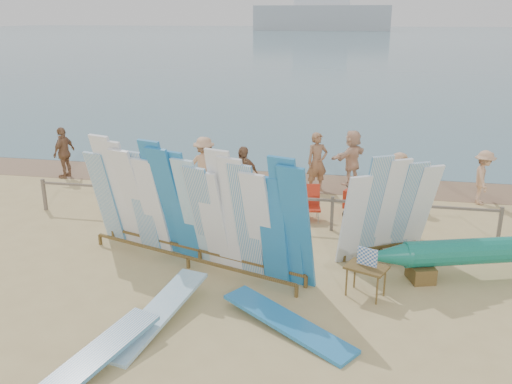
% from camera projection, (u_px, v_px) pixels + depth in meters
% --- Properties ---
extents(ground, '(160.00, 160.00, 0.00)m').
position_uv_depth(ground, '(227.00, 276.00, 11.40)').
color(ground, tan).
rests_on(ground, ground).
extents(ocean, '(320.00, 240.00, 0.02)m').
position_uv_depth(ocean, '(354.00, 37.00, 130.77)').
color(ocean, '#446A79').
rests_on(ocean, ground).
extents(wet_sand_strip, '(40.00, 2.60, 0.01)m').
position_uv_depth(wet_sand_strip, '(279.00, 179.00, 18.11)').
color(wet_sand_strip, '#86664B').
rests_on(wet_sand_strip, ground).
extents(distant_ship, '(45.00, 8.00, 14.00)m').
position_uv_depth(distant_ship, '(322.00, 14.00, 179.77)').
color(distant_ship, '#999EA3').
rests_on(distant_ship, ocean).
extents(fence, '(12.08, 0.08, 0.90)m').
position_uv_depth(fence, '(255.00, 202.00, 14.00)').
color(fence, '#726456').
rests_on(fence, ground).
extents(main_surfboard_rack, '(5.48, 2.42, 2.80)m').
position_uv_depth(main_surfboard_rack, '(193.00, 211.00, 11.55)').
color(main_surfboard_rack, brown).
rests_on(main_surfboard_rack, ground).
extents(side_surfboard_rack, '(2.21, 1.62, 2.52)m').
position_uv_depth(side_surfboard_rack, '(389.00, 212.00, 11.81)').
color(side_surfboard_rack, brown).
rests_on(side_surfboard_rack, ground).
extents(outrigger_canoe, '(6.01, 2.36, 0.87)m').
position_uv_depth(outrigger_canoe, '(500.00, 252.00, 11.24)').
color(outrigger_canoe, brown).
rests_on(outrigger_canoe, ground).
extents(vendor_table, '(0.91, 0.79, 1.01)m').
position_uv_depth(vendor_table, '(366.00, 280.00, 10.51)').
color(vendor_table, brown).
rests_on(vendor_table, ground).
extents(flat_board_e, '(1.44, 2.72, 0.38)m').
position_uv_depth(flat_board_e, '(90.00, 372.00, 8.35)').
color(flat_board_e, white).
rests_on(flat_board_e, ground).
extents(flat_board_a, '(1.13, 2.74, 0.42)m').
position_uv_depth(flat_board_a, '(158.00, 323.00, 9.67)').
color(flat_board_a, '#8AC1DD').
rests_on(flat_board_a, ground).
extents(flat_board_d, '(2.56, 1.95, 0.25)m').
position_uv_depth(flat_board_d, '(287.00, 329.00, 9.50)').
color(flat_board_d, '#2477B7').
rests_on(flat_board_d, ground).
extents(beach_chair_left, '(0.57, 0.59, 0.91)m').
position_uv_depth(beach_chair_left, '(291.00, 205.00, 14.86)').
color(beach_chair_left, red).
rests_on(beach_chair_left, ground).
extents(beach_chair_right, '(0.67, 0.69, 0.92)m').
position_uv_depth(beach_chair_right, '(309.00, 210.00, 14.47)').
color(beach_chair_right, red).
rests_on(beach_chair_right, ground).
extents(stroller, '(0.74, 0.85, 0.98)m').
position_uv_depth(stroller, '(355.00, 201.00, 14.76)').
color(stroller, red).
rests_on(stroller, ground).
extents(beachgoer_extra_0, '(0.51, 1.05, 1.58)m').
position_uv_depth(beachgoer_extra_0, '(483.00, 177.00, 15.54)').
color(beachgoer_extra_0, tan).
rests_on(beachgoer_extra_0, ground).
extents(beachgoer_7, '(0.77, 0.65, 1.85)m').
position_uv_depth(beachgoer_7, '(317.00, 162.00, 16.61)').
color(beachgoer_7, '#8C6042').
rests_on(beachgoer_7, ground).
extents(beachgoer_5, '(1.35, 1.67, 1.77)m').
position_uv_depth(beachgoer_5, '(352.00, 157.00, 17.34)').
color(beachgoer_5, beige).
rests_on(beachgoer_5, ground).
extents(beachgoer_extra_1, '(0.57, 1.06, 1.72)m').
position_uv_depth(beachgoer_extra_1, '(64.00, 152.00, 18.07)').
color(beachgoer_extra_1, '#8C6042').
rests_on(beachgoer_extra_1, ground).
extents(beachgoer_4, '(1.08, 1.05, 1.80)m').
position_uv_depth(beachgoer_4, '(243.00, 178.00, 15.13)').
color(beachgoer_4, '#8C6042').
rests_on(beachgoer_4, ground).
extents(beachgoer_2, '(0.81, 0.44, 1.60)m').
position_uv_depth(beachgoer_2, '(213.00, 183.00, 15.03)').
color(beachgoer_2, beige).
rests_on(beachgoer_2, ground).
extents(beachgoer_3, '(1.21, 0.63, 1.79)m').
position_uv_depth(beachgoer_3, '(204.00, 166.00, 16.30)').
color(beachgoer_3, tan).
rests_on(beachgoer_3, ground).
extents(beachgoer_6, '(0.83, 0.77, 1.57)m').
position_uv_depth(beachgoer_6, '(398.00, 179.00, 15.39)').
color(beachgoer_6, tan).
rests_on(beachgoer_6, ground).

